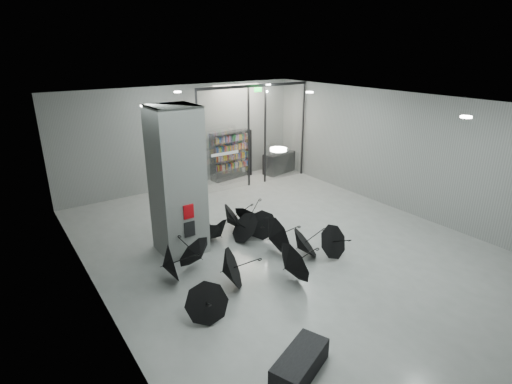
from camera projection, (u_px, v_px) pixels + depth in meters
room at (299, 153)px, 10.11m from camera, size 14.00×14.02×4.01m
column at (177, 182)px, 10.62m from camera, size 1.20×1.20×4.00m
fire_cabinet at (189, 212)px, 10.36m from camera, size 0.28×0.04×0.38m
info_panel at (190, 229)px, 10.53m from camera, size 0.30×0.03×0.42m
exit_sign at (258, 90)px, 15.15m from camera, size 0.30×0.06×0.15m
glass_partition at (255, 132)px, 15.87m from camera, size 5.06×0.08×4.00m
bench at (300, 363)px, 6.95m from camera, size 1.37×0.98×0.41m
bookshelf at (231, 155)px, 17.04m from camera, size 1.87×0.63×2.02m
shop_counter at (279, 163)px, 17.96m from camera, size 1.61×0.89×0.91m
umbrella_cluster at (245, 247)px, 10.73m from camera, size 5.17×4.66×1.26m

